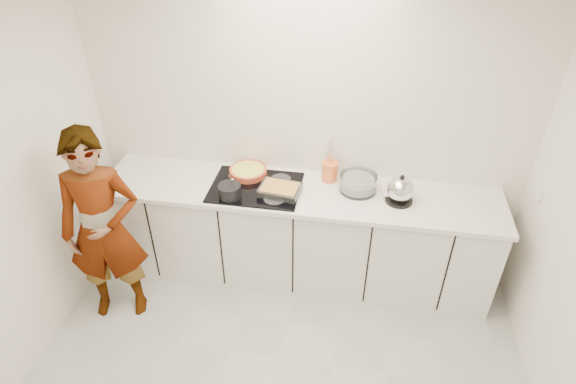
% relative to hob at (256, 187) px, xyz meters
% --- Properties ---
extents(ceiling, '(3.60, 3.20, 0.00)m').
position_rel_hob_xyz_m(ceiling, '(0.35, -1.26, 1.68)').
color(ceiling, white).
rests_on(ceiling, wall_back).
extents(wall_back, '(3.60, 0.00, 2.60)m').
position_rel_hob_xyz_m(wall_back, '(0.35, 0.34, 0.38)').
color(wall_back, silver).
rests_on(wall_back, ground).
extents(base_cabinets, '(3.20, 0.58, 0.87)m').
position_rel_hob_xyz_m(base_cabinets, '(0.35, 0.02, -0.48)').
color(base_cabinets, white).
rests_on(base_cabinets, floor).
extents(countertop, '(3.24, 0.64, 0.04)m').
position_rel_hob_xyz_m(countertop, '(0.35, 0.02, -0.03)').
color(countertop, white).
rests_on(countertop, base_cabinets).
extents(hob, '(0.72, 0.54, 0.01)m').
position_rel_hob_xyz_m(hob, '(0.00, 0.00, 0.00)').
color(hob, black).
rests_on(hob, countertop).
extents(tart_dish, '(0.37, 0.37, 0.05)m').
position_rel_hob_xyz_m(tart_dish, '(-0.10, 0.17, 0.04)').
color(tart_dish, '#C54929').
rests_on(tart_dish, hob).
extents(saucepan, '(0.19, 0.19, 0.17)m').
position_rel_hob_xyz_m(saucepan, '(-0.17, -0.16, 0.06)').
color(saucepan, black).
rests_on(saucepan, hob).
extents(baking_dish, '(0.34, 0.27, 0.06)m').
position_rel_hob_xyz_m(baking_dish, '(0.21, -0.05, 0.04)').
color(baking_dish, silver).
rests_on(baking_dish, hob).
extents(mixing_bowl, '(0.37, 0.37, 0.14)m').
position_rel_hob_xyz_m(mixing_bowl, '(0.81, 0.11, 0.06)').
color(mixing_bowl, silver).
rests_on(mixing_bowl, countertop).
extents(tea_towel, '(0.20, 0.15, 0.03)m').
position_rel_hob_xyz_m(tea_towel, '(1.10, 0.09, 0.01)').
color(tea_towel, white).
rests_on(tea_towel, countertop).
extents(kettle, '(0.28, 0.28, 0.24)m').
position_rel_hob_xyz_m(kettle, '(1.14, 0.01, 0.09)').
color(kettle, black).
rests_on(kettle, countertop).
extents(utensil_crock, '(0.17, 0.17, 0.17)m').
position_rel_hob_xyz_m(utensil_crock, '(0.58, 0.22, 0.08)').
color(utensil_crock, orange).
rests_on(utensil_crock, countertop).
extents(cook, '(0.69, 0.55, 1.65)m').
position_rel_hob_xyz_m(cook, '(-1.03, -0.61, -0.09)').
color(cook, white).
rests_on(cook, floor).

